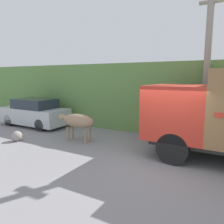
{
  "coord_description": "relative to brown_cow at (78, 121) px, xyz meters",
  "views": [
    {
      "loc": [
        1.93,
        -7.07,
        2.94
      ],
      "look_at": [
        -2.58,
        0.87,
        1.44
      ],
      "focal_mm": 35.0,
      "sensor_mm": 36.0,
      "label": 1
    }
  ],
  "objects": [
    {
      "name": "building_backdrop",
      "position": [
        -0.8,
        4.03,
        0.79
      ],
      "size": [
        5.84,
        2.7,
        3.41
      ],
      "color": "#B2BCAD",
      "rests_on": "ground_plane"
    },
    {
      "name": "parked_suv",
      "position": [
        -4.18,
        1.14,
        -0.14
      ],
      "size": [
        4.27,
        1.77,
        1.64
      ],
      "rotation": [
        0.0,
        0.0,
        -0.01
      ],
      "color": "silver",
      "rests_on": "ground_plane"
    },
    {
      "name": "roadside_rock",
      "position": [
        -2.39,
        -1.46,
        -0.7
      ],
      "size": [
        0.47,
        0.47,
        0.47
      ],
      "color": "gray",
      "rests_on": "ground_plane"
    },
    {
      "name": "ground_plane",
      "position": [
        4.27,
        -0.65,
        -0.93
      ],
      "size": [
        60.0,
        60.0,
        0.0
      ],
      "primitive_type": "plane",
      "color": "gray"
    },
    {
      "name": "hillside_embankment",
      "position": [
        4.27,
        5.61,
        0.88
      ],
      "size": [
        32.0,
        6.0,
        3.63
      ],
      "color": "#608C47",
      "rests_on": "ground_plane"
    },
    {
      "name": "utility_pole",
      "position": [
        5.05,
        2.35,
        2.51
      ],
      "size": [
        0.9,
        0.27,
        6.7
      ],
      "color": "gray",
      "rests_on": "ground_plane"
    },
    {
      "name": "brown_cow",
      "position": [
        0.0,
        0.0,
        0.0
      ],
      "size": [
        2.01,
        0.63,
        1.26
      ],
      "rotation": [
        0.0,
        0.0,
        -0.08
      ],
      "color": "#9E7F60",
      "rests_on": "ground_plane"
    },
    {
      "name": "pedestrian_on_hill",
      "position": [
        2.66,
        2.31,
        -0.08
      ],
      "size": [
        0.43,
        0.43,
        1.57
      ],
      "rotation": [
        0.0,
        0.0,
        3.32
      ],
      "color": "#38332D",
      "rests_on": "ground_plane"
    }
  ]
}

